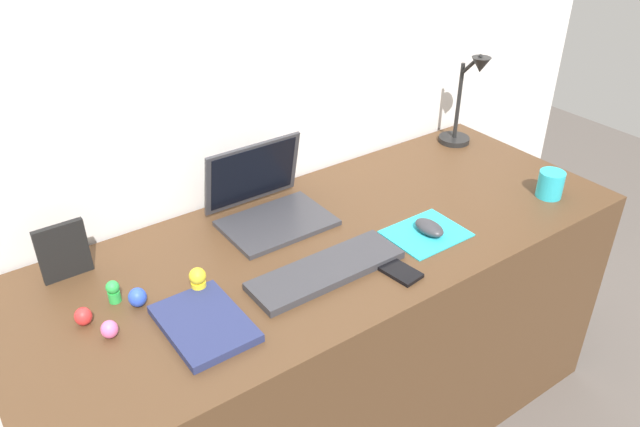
# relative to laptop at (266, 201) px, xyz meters

# --- Properties ---
(ground_plane) EXTENTS (6.00, 6.00, 0.00)m
(ground_plane) POSITION_rel_laptop_xyz_m (0.08, -0.19, -0.79)
(ground_plane) COLOR #59514C
(back_wall) EXTENTS (2.95, 0.05, 1.55)m
(back_wall) POSITION_rel_laptop_xyz_m (0.08, 0.19, -0.02)
(back_wall) COLOR silver
(back_wall) RESTS_ON ground_plane
(desk) EXTENTS (1.75, 0.69, 0.74)m
(desk) POSITION_rel_laptop_xyz_m (0.08, -0.19, -0.42)
(desk) COLOR #4C331E
(desk) RESTS_ON ground_plane
(laptop) EXTENTS (0.30, 0.26, 0.21)m
(laptop) POSITION_rel_laptop_xyz_m (0.00, 0.00, 0.00)
(laptop) COLOR #333338
(laptop) RESTS_ON desk
(keyboard) EXTENTS (0.41, 0.13, 0.02)m
(keyboard) POSITION_rel_laptop_xyz_m (-0.02, -0.32, -0.04)
(keyboard) COLOR #333338
(keyboard) RESTS_ON desk
(mousepad) EXTENTS (0.21, 0.17, 0.00)m
(mousepad) POSITION_rel_laptop_xyz_m (0.31, -0.33, -0.05)
(mousepad) COLOR #28B7CC
(mousepad) RESTS_ON desk
(mouse) EXTENTS (0.06, 0.10, 0.03)m
(mouse) POSITION_rel_laptop_xyz_m (0.32, -0.34, -0.03)
(mouse) COLOR #333338
(mouse) RESTS_ON mousepad
(cell_phone) EXTENTS (0.08, 0.14, 0.01)m
(cell_phone) POSITION_rel_laptop_xyz_m (0.13, -0.42, -0.05)
(cell_phone) COLOR black
(cell_phone) RESTS_ON desk
(desk_lamp) EXTENTS (0.11, 0.16, 0.34)m
(desk_lamp) POSITION_rel_laptop_xyz_m (0.82, 0.02, 0.10)
(desk_lamp) COLOR black
(desk_lamp) RESTS_ON desk
(notebook_pad) EXTENTS (0.17, 0.24, 0.02)m
(notebook_pad) POSITION_rel_laptop_xyz_m (-0.36, -0.32, -0.04)
(notebook_pad) COLOR navy
(notebook_pad) RESTS_ON desk
(picture_frame) EXTENTS (0.12, 0.02, 0.15)m
(picture_frame) POSITION_rel_laptop_xyz_m (-0.55, 0.05, 0.02)
(picture_frame) COLOR black
(picture_frame) RESTS_ON desk
(coffee_mug) EXTENTS (0.08, 0.08, 0.08)m
(coffee_mug) POSITION_rel_laptop_xyz_m (0.76, -0.40, -0.01)
(coffee_mug) COLOR #28B7CC
(coffee_mug) RESTS_ON desk
(toy_figurine_yellow) EXTENTS (0.04, 0.04, 0.07)m
(toy_figurine_yellow) POSITION_rel_laptop_xyz_m (-0.31, -0.20, -0.02)
(toy_figurine_yellow) COLOR yellow
(toy_figurine_yellow) RESTS_ON desk
(toy_figurine_red) EXTENTS (0.04, 0.04, 0.04)m
(toy_figurine_red) POSITION_rel_laptop_xyz_m (-0.57, -0.15, -0.03)
(toy_figurine_red) COLOR red
(toy_figurine_red) RESTS_ON desk
(toy_figurine_pink) EXTENTS (0.04, 0.04, 0.04)m
(toy_figurine_pink) POSITION_rel_laptop_xyz_m (-0.54, -0.23, -0.03)
(toy_figurine_pink) COLOR pink
(toy_figurine_pink) RESTS_ON desk
(toy_figurine_blue) EXTENTS (0.04, 0.04, 0.05)m
(toy_figurine_blue) POSITION_rel_laptop_xyz_m (-0.45, -0.16, -0.03)
(toy_figurine_blue) COLOR blue
(toy_figurine_blue) RESTS_ON desk
(toy_figurine_green) EXTENTS (0.03, 0.03, 0.06)m
(toy_figurine_green) POSITION_rel_laptop_xyz_m (-0.49, -0.12, -0.02)
(toy_figurine_green) COLOR green
(toy_figurine_green) RESTS_ON desk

